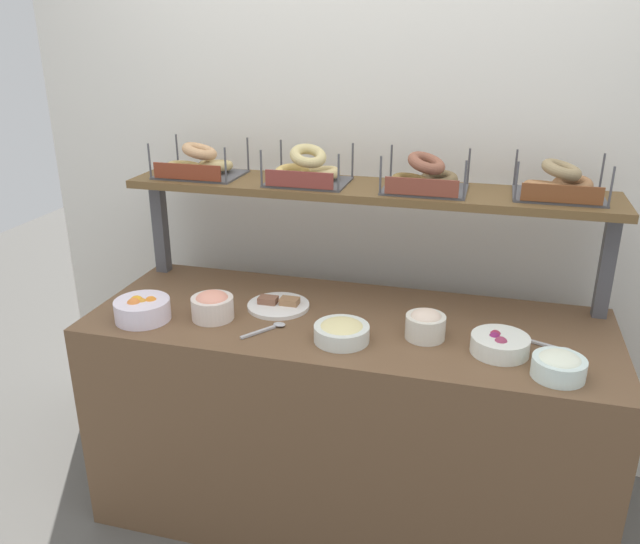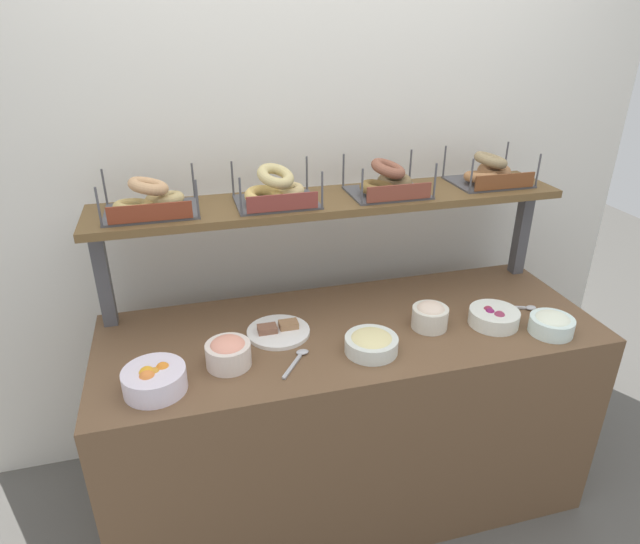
# 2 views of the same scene
# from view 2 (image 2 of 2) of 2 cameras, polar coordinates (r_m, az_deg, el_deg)

# --- Properties ---
(ground_plane) EXTENTS (8.00, 8.00, 0.00)m
(ground_plane) POSITION_cam_2_polar(r_m,az_deg,el_deg) (2.62, 2.80, -21.89)
(ground_plane) COLOR #595651
(back_wall) EXTENTS (3.08, 0.06, 2.40)m
(back_wall) POSITION_cam_2_polar(r_m,az_deg,el_deg) (2.41, -0.59, 7.98)
(back_wall) COLOR silver
(back_wall) RESTS_ON ground_plane
(deli_counter) EXTENTS (1.88, 0.70, 0.85)m
(deli_counter) POSITION_cam_2_polar(r_m,az_deg,el_deg) (2.32, 3.03, -14.80)
(deli_counter) COLOR brown
(deli_counter) RESTS_ON ground_plane
(shelf_riser_left) EXTENTS (0.05, 0.05, 0.40)m
(shelf_riser_left) POSITION_cam_2_polar(r_m,az_deg,el_deg) (2.16, -21.80, -0.45)
(shelf_riser_left) COLOR #4C4C51
(shelf_riser_left) RESTS_ON deli_counter
(shelf_riser_right) EXTENTS (0.05, 0.05, 0.40)m
(shelf_riser_right) POSITION_cam_2_polar(r_m,az_deg,el_deg) (2.58, 20.38, 4.04)
(shelf_riser_right) COLOR #4C4C51
(shelf_riser_right) RESTS_ON deli_counter
(upper_shelf) EXTENTS (1.84, 0.32, 0.03)m
(upper_shelf) POSITION_cam_2_polar(r_m,az_deg,el_deg) (2.13, 1.31, 7.44)
(upper_shelf) COLOR brown
(upper_shelf) RESTS_ON shelf_riser_left
(bowl_cream_cheese) EXTENTS (0.16, 0.16, 0.08)m
(bowl_cream_cheese) POSITION_cam_2_polar(r_m,az_deg,el_deg) (2.20, 23.10, -4.99)
(bowl_cream_cheese) COLOR white
(bowl_cream_cheese) RESTS_ON deli_counter
(bowl_lox_spread) EXTENTS (0.15, 0.15, 0.10)m
(bowl_lox_spread) POSITION_cam_2_polar(r_m,az_deg,el_deg) (1.87, -9.59, -8.27)
(bowl_lox_spread) COLOR white
(bowl_lox_spread) RESTS_ON deli_counter
(bowl_potato_salad) EXTENTS (0.14, 0.14, 0.10)m
(bowl_potato_salad) POSITION_cam_2_polar(r_m,az_deg,el_deg) (2.09, 11.45, -4.47)
(bowl_potato_salad) COLOR silver
(bowl_potato_salad) RESTS_ON deli_counter
(bowl_fruit_salad) EXTENTS (0.20, 0.20, 0.09)m
(bowl_fruit_salad) POSITION_cam_2_polar(r_m,az_deg,el_deg) (1.81, -16.97, -10.71)
(bowl_fruit_salad) COLOR white
(bowl_fruit_salad) RESTS_ON deli_counter
(bowl_egg_salad) EXTENTS (0.19, 0.19, 0.07)m
(bowl_egg_salad) POSITION_cam_2_polar(r_m,az_deg,el_deg) (1.93, 5.40, -7.40)
(bowl_egg_salad) COLOR white
(bowl_egg_salad) RESTS_ON deli_counter
(bowl_beet_salad) EXTENTS (0.19, 0.19, 0.07)m
(bowl_beet_salad) POSITION_cam_2_polar(r_m,az_deg,el_deg) (2.18, 17.74, -4.51)
(bowl_beet_salad) COLOR white
(bowl_beet_salad) RESTS_ON deli_counter
(serving_plate_white) EXTENTS (0.23, 0.23, 0.04)m
(serving_plate_white) POSITION_cam_2_polar(r_m,az_deg,el_deg) (2.04, -4.39, -6.18)
(serving_plate_white) COLOR white
(serving_plate_white) RESTS_ON deli_counter
(serving_spoon_near_plate) EXTENTS (0.12, 0.15, 0.01)m
(serving_spoon_near_plate) POSITION_cam_2_polar(r_m,az_deg,el_deg) (1.89, -2.33, -9.02)
(serving_spoon_near_plate) COLOR #B7B7BC
(serving_spoon_near_plate) RESTS_ON deli_counter
(serving_spoon_by_edge) EXTENTS (0.17, 0.08, 0.01)m
(serving_spoon_by_edge) POSITION_cam_2_polar(r_m,az_deg,el_deg) (2.34, 20.26, -3.49)
(serving_spoon_by_edge) COLOR #B7B7BC
(serving_spoon_by_edge) RESTS_ON deli_counter
(bagel_basket_sesame) EXTENTS (0.33, 0.25, 0.14)m
(bagel_basket_sesame) POSITION_cam_2_polar(r_m,az_deg,el_deg) (2.04, -17.41, 7.14)
(bagel_basket_sesame) COLOR #4C4C51
(bagel_basket_sesame) RESTS_ON upper_shelf
(bagel_basket_plain) EXTENTS (0.30, 0.24, 0.15)m
(bagel_basket_plain) POSITION_cam_2_polar(r_m,az_deg,el_deg) (2.05, -4.65, 8.47)
(bagel_basket_plain) COLOR #4C4C51
(bagel_basket_plain) RESTS_ON upper_shelf
(bagel_basket_cinnamon_raisin) EXTENTS (0.30, 0.25, 0.14)m
(bagel_basket_cinnamon_raisin) POSITION_cam_2_polar(r_m,az_deg,el_deg) (2.18, 7.06, 9.31)
(bagel_basket_cinnamon_raisin) COLOR #4C4C51
(bagel_basket_cinnamon_raisin) RESTS_ON upper_shelf
(bagel_basket_everything) EXTENTS (0.31, 0.25, 0.14)m
(bagel_basket_everything) POSITION_cam_2_polar(r_m,az_deg,el_deg) (2.41, 17.30, 9.95)
(bagel_basket_everything) COLOR #4C4C51
(bagel_basket_everything) RESTS_ON upper_shelf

